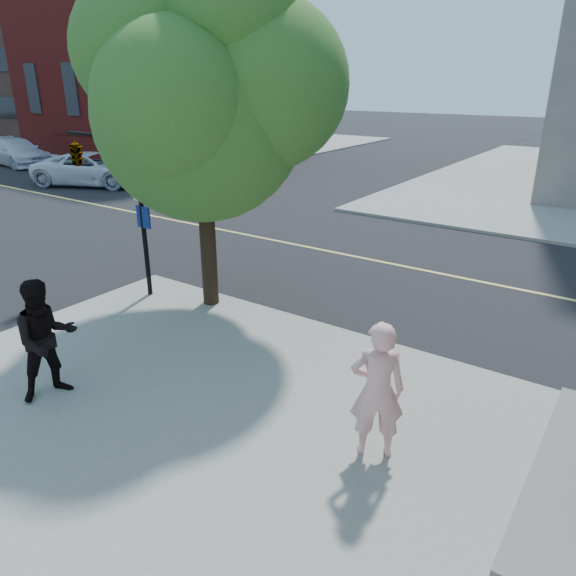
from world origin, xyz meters
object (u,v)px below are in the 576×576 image
Objects in this scene: street_tree at (204,89)px; signal_pole at (85,157)px; pedestrian at (46,339)px; car_a at (93,169)px; car_b at (17,152)px; man_on_phone at (377,390)px.

street_tree is 1.89× the size of signal_pole.
pedestrian is 0.28× the size of street_tree.
street_tree reaches higher than car_a.
street_tree is at bearing -141.38° from car_a.
car_a is at bearing -92.33° from car_b.
signal_pole reaches higher than pedestrian.
car_b is at bearing 140.12° from signal_pole.
signal_pole is 0.70× the size of car_b.
pedestrian is (-4.73, -1.57, 0.00)m from man_on_phone.
man_on_phone is at bearing -105.74° from car_b.
car_a is (-14.91, 11.77, -0.31)m from pedestrian.
street_tree is 1.26× the size of car_a.
street_tree is 25.38m from car_b.
signal_pole is (-3.73, 3.69, 2.01)m from pedestrian.
car_b is at bearing -51.93° from man_on_phone.
signal_pole is at bearing -172.44° from street_tree.
car_a is at bearing -57.33° from man_on_phone.
pedestrian is at bearing -11.55° from man_on_phone.
man_on_phone is at bearing -54.58° from pedestrian.
man_on_phone is at bearing -141.13° from car_a.
man_on_phone is 1.00× the size of pedestrian.
car_b is (-8.88, 1.35, -0.00)m from car_a.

